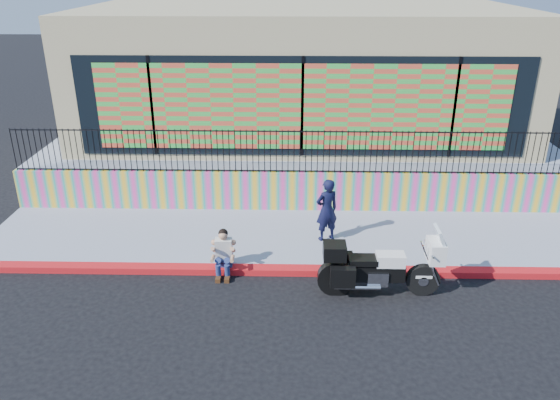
{
  "coord_description": "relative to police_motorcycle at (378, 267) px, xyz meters",
  "views": [
    {
      "loc": [
        -0.28,
        -10.8,
        6.54
      ],
      "look_at": [
        -0.55,
        1.2,
        1.31
      ],
      "focal_mm": 35.0,
      "sensor_mm": 36.0,
      "label": 1
    }
  ],
  "objects": [
    {
      "name": "storefront_building",
      "position": [
        -1.56,
        8.93,
        2.58
      ],
      "size": [
        14.0,
        8.06,
        4.0
      ],
      "color": "tan",
      "rests_on": "elevated_platform"
    },
    {
      "name": "seated_man",
      "position": [
        -3.36,
        0.7,
        -0.22
      ],
      "size": [
        0.54,
        0.71,
        1.06
      ],
      "color": "navy",
      "rests_on": "ground"
    },
    {
      "name": "red_curb",
      "position": [
        -1.56,
        0.8,
        -0.59
      ],
      "size": [
        16.0,
        0.3,
        0.15
      ],
      "primitive_type": "cube",
      "color": "red",
      "rests_on": "ground"
    },
    {
      "name": "metal_fence",
      "position": [
        -1.56,
        4.05,
        1.18
      ],
      "size": [
        15.8,
        0.04,
        1.2
      ],
      "primitive_type": null,
      "color": "black",
      "rests_on": "mural_wall"
    },
    {
      "name": "elevated_platform",
      "position": [
        -1.56,
        9.15,
        -0.04
      ],
      "size": [
        16.0,
        10.0,
        1.25
      ],
      "primitive_type": "cube",
      "color": "gray",
      "rests_on": "ground"
    },
    {
      "name": "ground",
      "position": [
        -1.56,
        0.8,
        -0.67
      ],
      "size": [
        90.0,
        90.0,
        0.0
      ],
      "primitive_type": "plane",
      "color": "black",
      "rests_on": "ground"
    },
    {
      "name": "sidewalk",
      "position": [
        -1.56,
        2.45,
        -0.59
      ],
      "size": [
        16.0,
        3.0,
        0.15
      ],
      "primitive_type": "cube",
      "color": "gray",
      "rests_on": "ground"
    },
    {
      "name": "mural_wall",
      "position": [
        -1.56,
        4.05,
        0.03
      ],
      "size": [
        16.0,
        0.2,
        1.1
      ],
      "primitive_type": "cube",
      "color": "#F440A0",
      "rests_on": "sidewalk"
    },
    {
      "name": "police_officer",
      "position": [
        -0.96,
        2.22,
        0.29
      ],
      "size": [
        0.7,
        0.6,
        1.61
      ],
      "primitive_type": "imported",
      "rotation": [
        0.0,
        0.0,
        3.58
      ],
      "color": "black",
      "rests_on": "sidewalk"
    },
    {
      "name": "police_motorcycle",
      "position": [
        0.0,
        0.0,
        0.0
      ],
      "size": [
        2.56,
        0.84,
        1.59
      ],
      "color": "black",
      "rests_on": "ground"
    }
  ]
}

